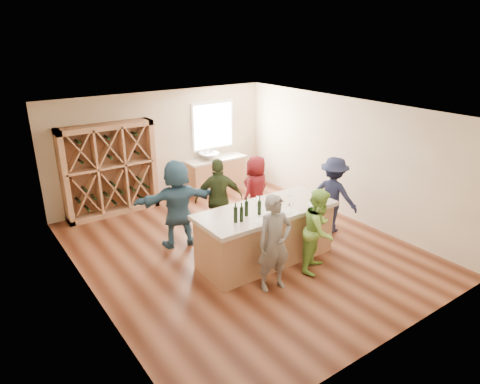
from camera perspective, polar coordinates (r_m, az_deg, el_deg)
floor at (r=8.89m, az=0.22°, el=-7.76°), size 6.00×7.00×0.10m
ceiling at (r=7.92m, az=0.25°, el=10.99°), size 6.00×7.00×0.10m
wall_back at (r=11.24m, az=-10.39°, el=6.07°), size 6.00×0.10×2.80m
wall_front at (r=6.02m, az=20.47°, el=-8.40°), size 6.00×0.10×2.80m
wall_left at (r=7.10m, az=-20.29°, el=-3.83°), size 0.10×7.00×2.80m
wall_right at (r=10.28m, az=14.25°, el=4.37°), size 0.10×7.00×2.80m
window_frame at (r=11.78m, az=-3.67°, el=8.80°), size 1.30×0.06×1.30m
window_pane at (r=11.75m, az=-3.58°, el=8.77°), size 1.18×0.01×1.18m
wine_rack at (r=10.55m, az=-16.98°, el=2.81°), size 2.20×0.45×2.20m
back_counter_base at (r=11.86m, az=-3.25°, el=2.27°), size 1.60×0.58×0.86m
back_counter_top at (r=11.72m, az=-3.29°, el=4.40°), size 1.70×0.62×0.06m
sink at (r=11.59m, az=-4.14°, el=4.82°), size 0.54×0.54×0.19m
faucet at (r=11.72m, az=-4.61°, el=5.28°), size 0.02×0.02×0.30m
tasting_counter_base at (r=8.25m, az=3.43°, el=-5.89°), size 2.60×1.00×1.00m
tasting_counter_top at (r=8.02m, az=3.51°, el=-2.44°), size 2.72×1.12×0.08m
wine_bottle_a at (r=7.37m, az=-0.60°, el=-3.05°), size 0.08×0.08×0.29m
wine_bottle_b at (r=7.40m, az=0.20°, el=-2.98°), size 0.09×0.09×0.27m
wine_bottle_c at (r=7.62m, az=0.86°, el=-2.22°), size 0.09×0.09×0.28m
wine_bottle_e at (r=7.69m, az=2.60°, el=-2.10°), size 0.07×0.07×0.27m
wine_glass_a at (r=7.52m, az=4.17°, el=-3.08°), size 0.07×0.07×0.17m
wine_glass_b at (r=7.82m, az=6.84°, el=-2.09°), size 0.08×0.08×0.20m
wine_glass_c at (r=8.07m, az=9.38°, el=-1.47°), size 0.08×0.08×0.20m
wine_glass_d at (r=8.16m, az=6.56°, el=-1.14°), size 0.09×0.09×0.18m
wine_glass_e at (r=8.43m, az=9.63°, el=-0.60°), size 0.08×0.08×0.17m
tasting_menu_a at (r=7.46m, az=3.19°, el=-3.94°), size 0.33×0.37×0.00m
tasting_menu_b at (r=7.90m, az=6.87°, el=-2.62°), size 0.28×0.35×0.00m
tasting_menu_c at (r=8.25m, az=9.97°, el=-1.74°), size 0.32×0.38×0.00m
person_near_left at (r=7.23m, az=4.62°, el=-6.80°), size 0.70×0.56×1.72m
person_near_right at (r=7.93m, az=10.51°, el=-5.05°), size 0.88×0.73×1.58m
person_server at (r=9.49m, az=12.28°, el=-0.39°), size 0.87×1.20×1.69m
person_far_mid at (r=9.01m, az=-2.81°, el=-0.91°), size 1.14×0.90×1.74m
person_far_right at (r=9.68m, az=2.14°, el=0.25°), size 0.89×0.71×1.60m
person_far_left at (r=8.72m, az=-8.34°, el=-1.53°), size 1.79×0.96×1.84m
wine_glass_f at (r=8.09m, az=2.37°, el=-1.22°), size 0.07×0.07×0.18m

